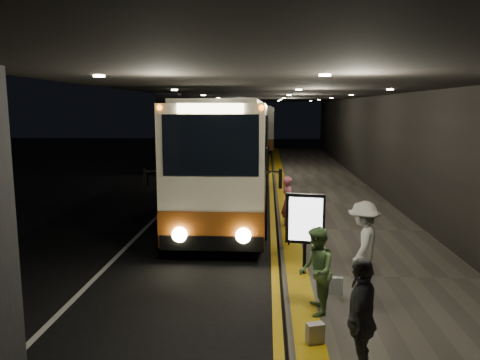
{
  "coord_description": "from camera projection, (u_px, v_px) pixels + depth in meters",
  "views": [
    {
      "loc": [
        2.13,
        -13.32,
        3.9
      ],
      "look_at": [
        1.32,
        0.73,
        1.7
      ],
      "focal_mm": 35.0,
      "sensor_mm": 36.0,
      "label": 1
    }
  ],
  "objects": [
    {
      "name": "canopy",
      "position": [
        277.0,
        89.0,
        17.94
      ],
      "size": [
        9.0,
        50.0,
        0.4
      ],
      "primitive_type": "cube",
      "color": "black",
      "rests_on": "support_columns"
    },
    {
      "name": "sidewalk",
      "position": [
        333.0,
        205.0,
        18.51
      ],
      "size": [
        4.5,
        50.0,
        0.15
      ],
      "primitive_type": "cube",
      "color": "#514C44",
      "rests_on": "ground"
    },
    {
      "name": "terminal_wall",
      "position": [
        394.0,
        131.0,
        17.93
      ],
      "size": [
        0.1,
        50.0,
        6.0
      ],
      "primitive_type": "cube",
      "color": "black",
      "rests_on": "ground"
    },
    {
      "name": "passenger_waiting_white",
      "position": [
        363.0,
        244.0,
        9.75
      ],
      "size": [
        0.98,
        1.3,
        1.83
      ],
      "primitive_type": "imported",
      "rotation": [
        0.0,
        0.0,
        -1.99
      ],
      "color": "beige",
      "rests_on": "sidewalk"
    },
    {
      "name": "passenger_boarding",
      "position": [
        288.0,
        202.0,
        14.65
      ],
      "size": [
        0.58,
        0.69,
        1.62
      ],
      "primitive_type": "imported",
      "rotation": [
        0.0,
        0.0,
        1.96
      ],
      "color": "#C75D79",
      "rests_on": "sidewalk"
    },
    {
      "name": "bag_polka",
      "position": [
        336.0,
        285.0,
        9.46
      ],
      "size": [
        0.3,
        0.15,
        0.35
      ],
      "primitive_type": "cube",
      "rotation": [
        0.0,
        0.0,
        -0.09
      ],
      "color": "black",
      "rests_on": "sidewalk"
    },
    {
      "name": "ground",
      "position": [
        194.0,
        240.0,
        13.86
      ],
      "size": [
        90.0,
        90.0,
        0.0
      ],
      "primitive_type": "plane",
      "color": "black"
    },
    {
      "name": "tactile_strip",
      "position": [
        285.0,
        202.0,
        18.6
      ],
      "size": [
        0.5,
        50.0,
        0.01
      ],
      "primitive_type": "cube",
      "color": "gold",
      "rests_on": "sidewalk"
    },
    {
      "name": "lane_line_white",
      "position": [
        169.0,
        204.0,
        18.9
      ],
      "size": [
        0.12,
        50.0,
        0.01
      ],
      "primitive_type": "cube",
      "color": "silver",
      "rests_on": "ground"
    },
    {
      "name": "coach_main",
      "position": [
        231.0,
        160.0,
        17.54
      ],
      "size": [
        2.69,
        12.86,
        3.99
      ],
      "rotation": [
        0.0,
        0.0,
        -0.0
      ],
      "color": "beige",
      "rests_on": "ground"
    },
    {
      "name": "passenger_waiting_grey",
      "position": [
        361.0,
        320.0,
        6.37
      ],
      "size": [
        0.77,
        1.13,
        1.77
      ],
      "primitive_type": "imported",
      "rotation": [
        0.0,
        0.0,
        -1.82
      ],
      "color": "#56575C",
      "rests_on": "sidewalk"
    },
    {
      "name": "support_columns",
      "position": [
        170.0,
        153.0,
        17.55
      ],
      "size": [
        0.8,
        24.8,
        4.4
      ],
      "color": "black",
      "rests_on": "ground"
    },
    {
      "name": "coach_second",
      "position": [
        250.0,
        139.0,
        32.68
      ],
      "size": [
        2.7,
        11.29,
        3.52
      ],
      "rotation": [
        0.0,
        0.0,
        -0.03
      ],
      "color": "beige",
      "rests_on": "ground"
    },
    {
      "name": "coach_third",
      "position": [
        256.0,
        129.0,
        43.76
      ],
      "size": [
        3.24,
        12.5,
        3.89
      ],
      "rotation": [
        0.0,
        0.0,
        0.05
      ],
      "color": "beige",
      "rests_on": "ground"
    },
    {
      "name": "stanchion_post",
      "position": [
        289.0,
        228.0,
        12.73
      ],
      "size": [
        0.05,
        0.05,
        1.0
      ],
      "primitive_type": "cylinder",
      "color": "black",
      "rests_on": "sidewalk"
    },
    {
      "name": "kerb_stripe_yellow",
      "position": [
        272.0,
        206.0,
        18.66
      ],
      "size": [
        0.18,
        50.0,
        0.01
      ],
      "primitive_type": "cube",
      "color": "gold",
      "rests_on": "ground"
    },
    {
      "name": "bag_plain",
      "position": [
        315.0,
        334.0,
        7.46
      ],
      "size": [
        0.31,
        0.23,
        0.34
      ],
      "primitive_type": "cube",
      "rotation": [
        0.0,
        0.0,
        0.3
      ],
      "color": "beige",
      "rests_on": "sidewalk"
    },
    {
      "name": "passenger_waiting_green",
      "position": [
        316.0,
        271.0,
        8.48
      ],
      "size": [
        0.52,
        0.81,
        1.61
      ],
      "primitive_type": "imported",
      "rotation": [
        0.0,
        0.0,
        -1.62
      ],
      "color": "#597F46",
      "rests_on": "sidewalk"
    },
    {
      "name": "info_sign",
      "position": [
        305.0,
        220.0,
        10.42
      ],
      "size": [
        0.88,
        0.26,
        1.85
      ],
      "rotation": [
        0.0,
        0.0,
        -0.17
      ],
      "color": "black",
      "rests_on": "sidewalk"
    }
  ]
}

